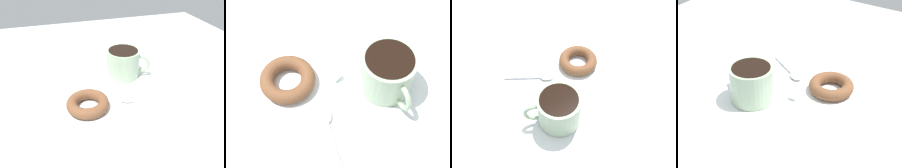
% 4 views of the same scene
% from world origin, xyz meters
% --- Properties ---
extents(ground_plane, '(1.20, 1.20, 0.02)m').
position_xyz_m(ground_plane, '(0.00, 0.00, -0.01)').
color(ground_plane, '#B2BCC6').
extents(napkin, '(0.29, 0.29, 0.00)m').
position_xyz_m(napkin, '(0.01, -0.01, 0.00)').
color(napkin, white).
rests_on(napkin, ground_plane).
extents(coffee_cup, '(0.10, 0.12, 0.08)m').
position_xyz_m(coffee_cup, '(-0.06, 0.05, 0.04)').
color(coffee_cup, '#9EB793').
rests_on(coffee_cup, napkin).
extents(donut, '(0.10, 0.10, 0.03)m').
position_xyz_m(donut, '(0.06, -0.09, 0.02)').
color(donut, brown).
rests_on(donut, napkin).
extents(spoon, '(0.08, 0.12, 0.01)m').
position_xyz_m(spoon, '(0.07, 0.03, 0.01)').
color(spoon, silver).
rests_on(spoon, napkin).
extents(sugar_cube, '(0.02, 0.02, 0.02)m').
position_xyz_m(sugar_cube, '(-0.01, -0.03, 0.01)').
color(sugar_cube, white).
rests_on(sugar_cube, napkin).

